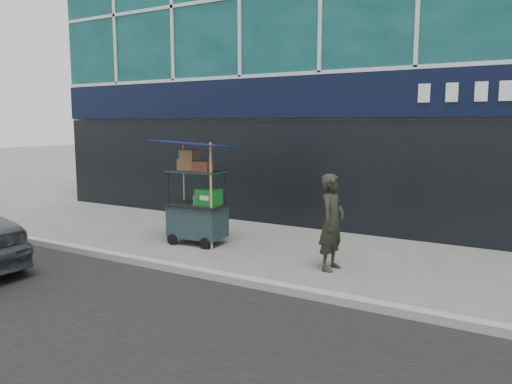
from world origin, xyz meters
The scene contains 4 objects.
ground centered at (0.00, 0.00, 0.00)m, with size 80.00×80.00×0.00m, color #60605C.
curb centered at (0.00, -0.20, 0.06)m, with size 80.00×0.18×0.12m, color gray.
vendor_cart centered at (-1.46, 1.48, 0.71)m, with size 1.57×1.16×2.03m.
vendor_man centered at (1.45, 1.19, 0.77)m, with size 0.56×0.37×1.55m, color black.
Camera 1 is at (4.39, -6.12, 2.35)m, focal length 35.00 mm.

